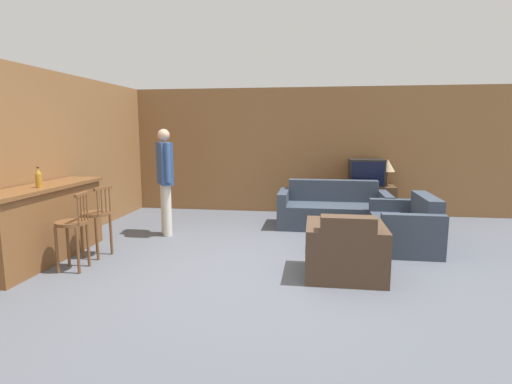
{
  "coord_description": "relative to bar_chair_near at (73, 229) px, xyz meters",
  "views": [
    {
      "loc": [
        0.69,
        -4.68,
        1.74
      ],
      "look_at": [
        -0.14,
        0.95,
        0.85
      ],
      "focal_mm": 28.0,
      "sensor_mm": 36.0,
      "label": 1
    }
  ],
  "objects": [
    {
      "name": "armchair_near",
      "position": [
        3.33,
        0.26,
        -0.23
      ],
      "size": [
        0.92,
        0.87,
        0.8
      ],
      "color": "#4C3828",
      "rests_on": "ground_plane"
    },
    {
      "name": "bar_counter",
      "position": [
        -0.59,
        0.28,
        -0.02
      ],
      "size": [
        0.55,
        2.08,
        1.01
      ],
      "color": "brown",
      "rests_on": "ground_plane"
    },
    {
      "name": "table_lamp",
      "position": [
        4.36,
        3.63,
        0.51
      ],
      "size": [
        0.29,
        0.29,
        0.52
      ],
      "color": "brown",
      "rests_on": "tv_unit"
    },
    {
      "name": "person_by_window",
      "position": [
        0.53,
        1.79,
        0.46
      ],
      "size": [
        0.41,
        0.52,
        1.75
      ],
      "color": "silver",
      "rests_on": "ground_plane"
    },
    {
      "name": "ground_plane",
      "position": [
        2.26,
        0.25,
        -0.53
      ],
      "size": [
        24.0,
        24.0,
        0.0
      ],
      "primitive_type": "plane",
      "color": "#565B66"
    },
    {
      "name": "couch_far",
      "position": [
        3.3,
        2.78,
        -0.24
      ],
      "size": [
        1.95,
        0.92,
        0.82
      ],
      "color": "#384251",
      "rests_on": "ground_plane"
    },
    {
      "name": "tv_unit",
      "position": [
        3.97,
        3.63,
        -0.21
      ],
      "size": [
        1.12,
        0.53,
        0.65
      ],
      "color": "#513823",
      "rests_on": "ground_plane"
    },
    {
      "name": "loveseat_right",
      "position": [
        4.33,
        1.64,
        -0.24
      ],
      "size": [
        0.84,
        1.35,
        0.78
      ],
      "color": "#384251",
      "rests_on": "ground_plane"
    },
    {
      "name": "tv",
      "position": [
        3.97,
        3.62,
        0.38
      ],
      "size": [
        0.67,
        0.47,
        0.52
      ],
      "color": "black",
      "rests_on": "tv_unit"
    },
    {
      "name": "book_on_table",
      "position": [
        3.23,
        1.45,
        -0.15
      ],
      "size": [
        0.17,
        0.13,
        0.02
      ],
      "color": "maroon",
      "rests_on": "coffee_table"
    },
    {
      "name": "bottle",
      "position": [
        -0.51,
        0.14,
        0.6
      ],
      "size": [
        0.08,
        0.08,
        0.26
      ],
      "color": "#B27A23",
      "rests_on": "bar_counter"
    },
    {
      "name": "bar_chair_near",
      "position": [
        0.0,
        0.0,
        0.0
      ],
      "size": [
        0.41,
        0.41,
        0.98
      ],
      "color": "brown",
      "rests_on": "ground_plane"
    },
    {
      "name": "wall_left",
      "position": [
        -0.92,
        1.63,
        0.77
      ],
      "size": [
        0.08,
        8.75,
        2.6
      ],
      "color": "olive",
      "rests_on": "ground_plane"
    },
    {
      "name": "bar_chair_mid",
      "position": [
        -0.0,
        0.55,
        0.0
      ],
      "size": [
        0.45,
        0.45,
        0.98
      ],
      "color": "brown",
      "rests_on": "ground_plane"
    },
    {
      "name": "wall_back",
      "position": [
        2.26,
        4.0,
        0.77
      ],
      "size": [
        9.4,
        0.08,
        2.6
      ],
      "color": "olive",
      "rests_on": "ground_plane"
    },
    {
      "name": "coffee_table",
      "position": [
        3.27,
        1.5,
        -0.22
      ],
      "size": [
        0.53,
        0.85,
        0.37
      ],
      "color": "#472D1E",
      "rests_on": "ground_plane"
    }
  ]
}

